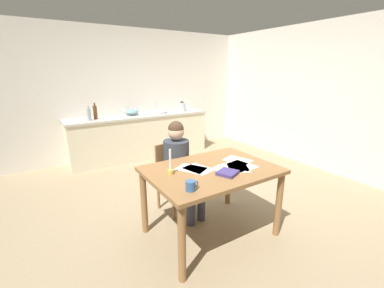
{
  "coord_description": "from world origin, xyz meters",
  "views": [
    {
      "loc": [
        -1.86,
        -2.7,
        1.79
      ],
      "look_at": [
        -0.15,
        0.0,
        0.85
      ],
      "focal_mm": 23.77,
      "sensor_mm": 36.0,
      "label": 1
    }
  ],
  "objects_px": {
    "stovetop_kettle": "(182,106)",
    "wine_glass_near_sink": "(139,108)",
    "chair_at_table": "(173,173)",
    "wine_glass_by_kettle": "(135,109)",
    "coffee_mug": "(191,186)",
    "bottle_oil": "(89,114)",
    "wine_glass_back_right": "(124,110)",
    "person_seated": "(180,163)",
    "wine_glass_back_left": "(131,109)",
    "sink_unit": "(159,112)",
    "dining_table": "(211,178)",
    "book_magazine": "(228,173)",
    "candlestick": "(170,167)",
    "mixing_bowl": "(132,112)",
    "bottle_vinegar": "(95,112)"
  },
  "relations": [
    {
      "from": "stovetop_kettle",
      "to": "wine_glass_near_sink",
      "type": "relative_size",
      "value": 1.43
    },
    {
      "from": "chair_at_table",
      "to": "wine_glass_by_kettle",
      "type": "height_order",
      "value": "wine_glass_by_kettle"
    },
    {
      "from": "coffee_mug",
      "to": "wine_glass_by_kettle",
      "type": "xyz_separation_m",
      "value": [
        0.76,
        3.4,
        0.18
      ]
    },
    {
      "from": "bottle_oil",
      "to": "wine_glass_back_right",
      "type": "xyz_separation_m",
      "value": [
        0.73,
        0.24,
        -0.0
      ]
    },
    {
      "from": "person_seated",
      "to": "chair_at_table",
      "type": "bearing_deg",
      "value": 97.21
    },
    {
      "from": "stovetop_kettle",
      "to": "wine_glass_back_left",
      "type": "distance_m",
      "value": 1.13
    },
    {
      "from": "wine_glass_back_left",
      "to": "sink_unit",
      "type": "bearing_deg",
      "value": -14.77
    },
    {
      "from": "dining_table",
      "to": "wine_glass_near_sink",
      "type": "distance_m",
      "value": 3.13
    },
    {
      "from": "book_magazine",
      "to": "wine_glass_back_left",
      "type": "height_order",
      "value": "wine_glass_back_left"
    },
    {
      "from": "book_magazine",
      "to": "bottle_oil",
      "type": "xyz_separation_m",
      "value": [
        -0.69,
        3.06,
        0.21
      ]
    },
    {
      "from": "person_seated",
      "to": "candlestick",
      "type": "xyz_separation_m",
      "value": [
        -0.38,
        -0.48,
        0.18
      ]
    },
    {
      "from": "stovetop_kettle",
      "to": "coffee_mug",
      "type": "bearing_deg",
      "value": -118.91
    },
    {
      "from": "wine_glass_near_sink",
      "to": "dining_table",
      "type": "bearing_deg",
      "value": -97.45
    },
    {
      "from": "dining_table",
      "to": "stovetop_kettle",
      "type": "height_order",
      "value": "stovetop_kettle"
    },
    {
      "from": "sink_unit",
      "to": "candlestick",
      "type": "bearing_deg",
      "value": -113.02
    },
    {
      "from": "dining_table",
      "to": "wine_glass_near_sink",
      "type": "xyz_separation_m",
      "value": [
        0.4,
        3.09,
        0.33
      ]
    },
    {
      "from": "book_magazine",
      "to": "wine_glass_by_kettle",
      "type": "xyz_separation_m",
      "value": [
        0.27,
        3.3,
        0.21
      ]
    },
    {
      "from": "dining_table",
      "to": "bottle_oil",
      "type": "height_order",
      "value": "bottle_oil"
    },
    {
      "from": "dining_table",
      "to": "wine_glass_back_left",
      "type": "xyz_separation_m",
      "value": [
        0.22,
        3.09,
        0.33
      ]
    },
    {
      "from": "sink_unit",
      "to": "stovetop_kettle",
      "type": "relative_size",
      "value": 1.64
    },
    {
      "from": "stovetop_kettle",
      "to": "wine_glass_back_left",
      "type": "bearing_deg",
      "value": 172.39
    },
    {
      "from": "sink_unit",
      "to": "bottle_oil",
      "type": "relative_size",
      "value": 1.39
    },
    {
      "from": "coffee_mug",
      "to": "book_magazine",
      "type": "bearing_deg",
      "value": 11.5
    },
    {
      "from": "bottle_oil",
      "to": "wine_glass_by_kettle",
      "type": "relative_size",
      "value": 1.68
    },
    {
      "from": "book_magazine",
      "to": "wine_glass_back_left",
      "type": "xyz_separation_m",
      "value": [
        0.18,
        3.3,
        0.21
      ]
    },
    {
      "from": "book_magazine",
      "to": "mixing_bowl",
      "type": "height_order",
      "value": "mixing_bowl"
    },
    {
      "from": "sink_unit",
      "to": "wine_glass_by_kettle",
      "type": "distance_m",
      "value": 0.49
    },
    {
      "from": "coffee_mug",
      "to": "stovetop_kettle",
      "type": "distance_m",
      "value": 3.72
    },
    {
      "from": "dining_table",
      "to": "bottle_oil",
      "type": "bearing_deg",
      "value": 102.83
    },
    {
      "from": "mixing_bowl",
      "to": "wine_glass_by_kettle",
      "type": "xyz_separation_m",
      "value": [
        0.11,
        0.09,
        0.05
      ]
    },
    {
      "from": "person_seated",
      "to": "book_magazine",
      "type": "xyz_separation_m",
      "value": [
        0.1,
        -0.79,
        0.12
      ]
    },
    {
      "from": "chair_at_table",
      "to": "wine_glass_back_left",
      "type": "relative_size",
      "value": 5.68
    },
    {
      "from": "dining_table",
      "to": "wine_glass_by_kettle",
      "type": "distance_m",
      "value": 3.12
    },
    {
      "from": "bottle_vinegar",
      "to": "wine_glass_back_left",
      "type": "height_order",
      "value": "bottle_vinegar"
    },
    {
      "from": "person_seated",
      "to": "bottle_oil",
      "type": "distance_m",
      "value": 2.37
    },
    {
      "from": "bottle_vinegar",
      "to": "wine_glass_back_right",
      "type": "height_order",
      "value": "bottle_vinegar"
    },
    {
      "from": "sink_unit",
      "to": "stovetop_kettle",
      "type": "height_order",
      "value": "sink_unit"
    },
    {
      "from": "chair_at_table",
      "to": "candlestick",
      "type": "relative_size",
      "value": 3.34
    },
    {
      "from": "chair_at_table",
      "to": "bottle_vinegar",
      "type": "relative_size",
      "value": 2.9
    },
    {
      "from": "sink_unit",
      "to": "wine_glass_back_right",
      "type": "distance_m",
      "value": 0.72
    },
    {
      "from": "dining_table",
      "to": "coffee_mug",
      "type": "xyz_separation_m",
      "value": [
        -0.45,
        -0.31,
        0.15
      ]
    },
    {
      "from": "stovetop_kettle",
      "to": "wine_glass_back_left",
      "type": "height_order",
      "value": "stovetop_kettle"
    },
    {
      "from": "wine_glass_back_right",
      "to": "book_magazine",
      "type": "bearing_deg",
      "value": -90.61
    },
    {
      "from": "bottle_oil",
      "to": "wine_glass_back_left",
      "type": "xyz_separation_m",
      "value": [
        0.87,
        0.24,
        -0.0
      ]
    },
    {
      "from": "dining_table",
      "to": "person_seated",
      "type": "distance_m",
      "value": 0.58
    },
    {
      "from": "wine_glass_back_left",
      "to": "candlestick",
      "type": "bearing_deg",
      "value": -102.37
    },
    {
      "from": "coffee_mug",
      "to": "candlestick",
      "type": "relative_size",
      "value": 0.47
    },
    {
      "from": "candlestick",
      "to": "wine_glass_back_right",
      "type": "height_order",
      "value": "wine_glass_back_right"
    },
    {
      "from": "mixing_bowl",
      "to": "wine_glass_by_kettle",
      "type": "bearing_deg",
      "value": 41.75
    },
    {
      "from": "bottle_vinegar",
      "to": "stovetop_kettle",
      "type": "height_order",
      "value": "bottle_vinegar"
    }
  ]
}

